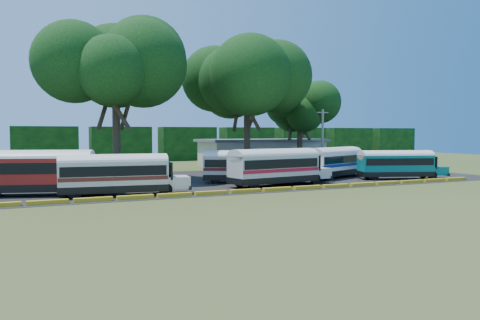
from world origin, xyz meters
name	(u,v)px	position (x,y,z in m)	size (l,w,h in m)	color
ground	(234,195)	(0.00, 0.00, 0.00)	(160.00, 160.00, 0.00)	#34501A
asphalt_strip	(195,181)	(1.00, 12.00, 0.01)	(64.00, 24.00, 0.02)	black
curb	(229,192)	(0.00, 1.00, 0.15)	(53.70, 0.45, 0.30)	gold
terminal_building	(262,152)	(18.00, 30.00, 2.03)	(19.00, 9.00, 4.00)	#BBB9AB
treeline_backdrop	(121,144)	(0.00, 48.00, 3.00)	(130.00, 4.00, 6.00)	black
bus_red	(37,169)	(-14.01, 6.15, 2.05)	(11.20, 5.71, 3.58)	black
bus_cream_west	(117,172)	(-8.40, 3.45, 1.85)	(10.18, 3.61, 3.27)	black
bus_cream_east	(247,165)	(4.86, 7.86, 1.81)	(9.85, 6.26, 3.21)	black
bus_white_red	(276,165)	(6.17, 4.28, 1.96)	(10.82, 4.09, 3.47)	black
bus_white_blue	(334,161)	(15.74, 8.45, 1.91)	(10.40, 6.48, 3.38)	black
bus_teal	(397,163)	(21.04, 4.60, 1.77)	(9.62, 5.09, 3.08)	black
tree_west	(115,67)	(-6.28, 15.60, 11.67)	(11.63, 11.63, 15.97)	#332519
tree_center	(247,79)	(9.87, 18.27, 11.46)	(12.22, 12.22, 15.98)	#332519
tree_east	(300,105)	(20.42, 23.08, 8.88)	(8.10, 8.10, 11.93)	#332519
utility_pole	(322,140)	(18.34, 14.51, 4.02)	(1.60, 0.30, 7.81)	gray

